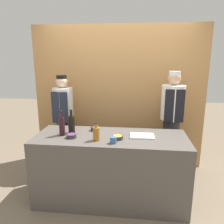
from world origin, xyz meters
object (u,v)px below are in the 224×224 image
at_px(sauce_bowl_purple, 71,136).
at_px(chef_left, 64,120).
at_px(cup_blue, 113,140).
at_px(sauce_bowl_yellow, 118,137).
at_px(bottle_wine, 62,126).
at_px(sauce_bowl_orange, 95,128).
at_px(bottle_soy, 72,124).
at_px(chef_right, 172,121).
at_px(cutting_board, 142,136).
at_px(bottle_amber, 96,133).

bearing_deg(sauce_bowl_purple, chef_left, 114.36).
bearing_deg(cup_blue, sauce_bowl_yellow, 74.53).
bearing_deg(cup_blue, sauce_bowl_purple, 167.19).
height_order(bottle_wine, chef_left, chef_left).
bearing_deg(sauce_bowl_orange, bottle_wine, -148.84).
height_order(bottle_soy, chef_right, chef_right).
bearing_deg(cutting_board, bottle_wine, -176.78).
xyz_separation_m(cutting_board, cup_blue, (-0.34, -0.25, 0.03)).
xyz_separation_m(bottle_amber, chef_left, (-0.71, 0.91, -0.11)).
xyz_separation_m(cup_blue, chef_left, (-0.93, 0.98, -0.06)).
relative_size(cutting_board, chef_right, 0.18).
height_order(bottle_amber, cup_blue, bottle_amber).
height_order(cup_blue, chef_right, chef_right).
bearing_deg(bottle_wine, sauce_bowl_yellow, -4.64).
distance_m(bottle_soy, bottle_wine, 0.14).
xyz_separation_m(sauce_bowl_purple, bottle_amber, (0.33, -0.06, 0.06)).
distance_m(sauce_bowl_orange, bottle_wine, 0.46).
bearing_deg(bottle_amber, bottle_soy, 147.91).
bearing_deg(sauce_bowl_yellow, chef_right, 47.42).
bearing_deg(sauce_bowl_purple, sauce_bowl_yellow, 1.67).
xyz_separation_m(bottle_soy, cup_blue, (0.59, -0.30, -0.09)).
xyz_separation_m(cutting_board, chef_right, (0.47, 0.73, 0.00)).
xyz_separation_m(sauce_bowl_orange, chef_right, (1.11, 0.55, -0.02)).
relative_size(bottle_amber, chef_left, 0.14).
bearing_deg(cutting_board, sauce_bowl_purple, -171.41).
xyz_separation_m(bottle_amber, cup_blue, (0.21, -0.07, -0.05)).
distance_m(sauce_bowl_purple, bottle_amber, 0.34).
distance_m(sauce_bowl_yellow, sauce_bowl_orange, 0.44).
xyz_separation_m(bottle_wine, chef_right, (1.49, 0.78, -0.12)).
relative_size(sauce_bowl_yellow, bottle_wine, 0.41).
relative_size(cup_blue, chef_left, 0.05).
bearing_deg(cup_blue, sauce_bowl_orange, 124.91).
distance_m(sauce_bowl_orange, chef_left, 0.84).
bearing_deg(chef_left, sauce_bowl_orange, -41.31).
bearing_deg(cutting_board, sauce_bowl_orange, 164.77).
distance_m(sauce_bowl_purple, bottle_soy, 0.21).
relative_size(sauce_bowl_purple, chef_left, 0.08).
height_order(bottle_soy, chef_left, chef_left).
height_order(sauce_bowl_orange, bottle_soy, bottle_soy).
bearing_deg(chef_left, cup_blue, -46.60).
relative_size(cutting_board, chef_left, 0.19).
height_order(sauce_bowl_yellow, chef_right, chef_right).
bearing_deg(chef_left, sauce_bowl_purple, -65.64).
height_order(sauce_bowl_yellow, cutting_board, sauce_bowl_yellow).
height_order(cutting_board, bottle_wine, bottle_wine).
height_order(sauce_bowl_yellow, cup_blue, cup_blue).
bearing_deg(chef_right, cutting_board, -123.11).
distance_m(sauce_bowl_orange, cup_blue, 0.52).
height_order(sauce_bowl_yellow, sauce_bowl_purple, sauce_bowl_purple).
xyz_separation_m(sauce_bowl_purple, bottle_soy, (-0.05, 0.18, 0.10)).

